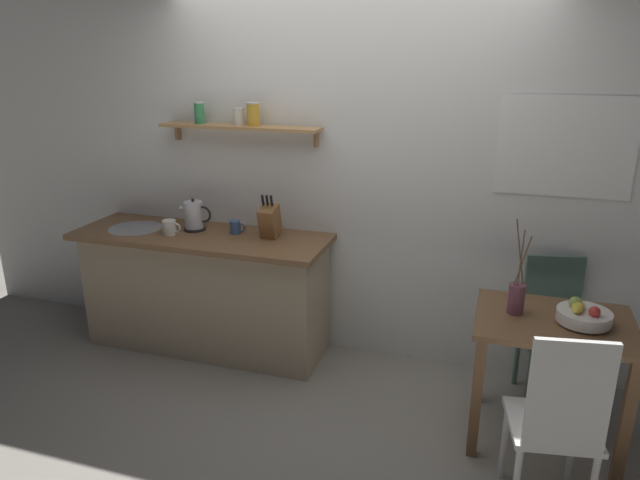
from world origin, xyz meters
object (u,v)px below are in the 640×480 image
Objects in this scene: dining_chair_far at (553,321)px; coffee_mug_by_sink at (170,227)px; dining_table at (552,344)px; twig_vase at (516,297)px; coffee_mug_spare at (236,227)px; electric_kettle at (194,216)px; dining_chair_near at (558,420)px; fruit_bowl at (583,315)px; knife_block at (270,221)px.

dining_chair_far is 6.56× the size of coffee_mug_by_sink.
twig_vase is at bearing 173.17° from dining_table.
coffee_mug_by_sink is at bearing -159.14° from coffee_mug_spare.
dining_chair_near is at bearing -24.00° from electric_kettle.
coffee_mug_by_sink reaches higher than coffee_mug_spare.
twig_vase is 2.34m from coffee_mug_by_sink.
dining_chair_far reaches higher than fruit_bowl.
dining_chair_near reaches higher than dining_table.
knife_block is (-1.62, 0.43, 0.17)m from twig_vase.
twig_vase reaches higher than dining_table.
coffee_mug_by_sink is (-2.66, 0.31, 0.14)m from fruit_bowl.
twig_vase is at bearing -13.12° from coffee_mug_spare.
twig_vase is 2.23× the size of electric_kettle.
dining_chair_far is 2.51m from electric_kettle.
coffee_mug_by_sink reaches higher than dining_table.
fruit_bowl is 2.37× the size of coffee_mug_spare.
knife_block reaches higher than coffee_mug_spare.
electric_kettle is at bearing 179.77° from knife_block.
fruit_bowl is at bearing -80.44° from dining_chair_far.
dining_chair_near is 1.12m from dining_chair_far.
electric_kettle is (-2.46, -0.04, 0.48)m from dining_chair_far.
twig_vase is at bearing -118.66° from dining_chair_far.
coffee_mug_spare is (-2.10, 1.09, 0.40)m from dining_chair_near.
dining_table is 0.51m from dining_chair_far.
coffee_mug_by_sink is (-2.53, 0.92, 0.40)m from dining_chair_near.
knife_block reaches higher than coffee_mug_by_sink.
dining_chair_near is 2.68m from electric_kettle.
coffee_mug_spare is (0.43, 0.16, -0.01)m from coffee_mug_by_sink.
dining_chair_far is at bearing 1.32° from knife_block.
electric_kettle is (-2.55, 0.46, 0.20)m from fruit_bowl.
dining_chair_far is 3.77× the size of electric_kettle.
twig_vase is 4.58× the size of coffee_mug_spare.
twig_vase reaches higher than fruit_bowl.
dining_chair_far is 2.19m from coffee_mug_spare.
dining_table is at bearing 89.97° from dining_chair_near.
fruit_bowl is 2.00× the size of coffee_mug_by_sink.
coffee_mug_spare reaches higher than dining_chair_far.
twig_vase is at bearing -10.98° from electric_kettle.
electric_kettle is 0.78× the size of knife_block.
coffee_mug_spare is (-2.10, 0.47, 0.34)m from dining_table.
fruit_bowl is at bearing 77.73° from dining_chair_near.
fruit_bowl is 1.15× the size of electric_kettle.
dining_table is 0.83× the size of dining_chair_near.
dining_chair_near is 3.19× the size of knife_block.
electric_kettle is 2.06× the size of coffee_mug_spare.
electric_kettle is (-2.21, 0.43, 0.15)m from twig_vase.
dining_chair_far is at bearing 0.95° from electric_kettle.
dining_table is at bearing -13.83° from knife_block.
fruit_bowl is 2.60m from electric_kettle.
knife_block is 0.72m from coffee_mug_by_sink.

